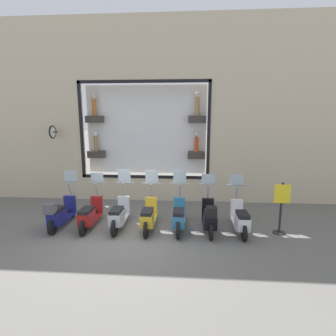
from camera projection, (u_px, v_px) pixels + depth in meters
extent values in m
plane|color=#66635E|center=(127.00, 237.00, 7.49)|extent=(120.00, 120.00, 0.00)
cube|color=beige|center=(146.00, 188.00, 10.92)|extent=(0.40, 5.17, 0.94)
cube|color=beige|center=(143.00, 48.00, 9.88)|extent=(0.40, 5.17, 2.33)
cube|color=black|center=(143.00, 81.00, 9.91)|extent=(0.04, 5.17, 0.12)
cube|color=black|center=(145.00, 177.00, 10.62)|extent=(0.04, 5.17, 0.12)
cube|color=black|center=(209.00, 131.00, 10.09)|extent=(0.04, 0.12, 3.83)
cube|color=black|center=(81.00, 130.00, 10.44)|extent=(0.04, 0.12, 3.83)
cube|color=white|center=(146.00, 130.00, 10.81)|extent=(0.04, 4.93, 3.59)
cube|color=#38332D|center=(197.00, 119.00, 10.37)|extent=(0.36, 0.68, 0.28)
cylinder|color=#9E7F4C|center=(197.00, 107.00, 10.28)|extent=(0.19, 0.19, 0.67)
sphere|color=beige|center=(197.00, 95.00, 10.19)|extent=(0.24, 0.24, 0.24)
cube|color=#38332D|center=(95.00, 119.00, 10.66)|extent=(0.36, 0.68, 0.28)
cylinder|color=#B26B2D|center=(94.00, 108.00, 10.57)|extent=(0.18, 0.18, 0.64)
sphere|color=beige|center=(94.00, 96.00, 10.49)|extent=(0.23, 0.23, 0.23)
cube|color=#38332D|center=(196.00, 155.00, 10.64)|extent=(0.36, 0.68, 0.28)
cylinder|color=#CC4C23|center=(196.00, 144.00, 10.56)|extent=(0.16, 0.16, 0.59)
sphere|color=beige|center=(197.00, 134.00, 10.48)|extent=(0.21, 0.21, 0.21)
cube|color=#38332D|center=(97.00, 154.00, 10.93)|extent=(0.36, 0.68, 0.28)
cylinder|color=#9E7F4C|center=(96.00, 144.00, 10.85)|extent=(0.17, 0.17, 0.59)
sphere|color=white|center=(96.00, 134.00, 10.77)|extent=(0.21, 0.21, 0.21)
cylinder|color=black|center=(55.00, 132.00, 10.36)|extent=(0.35, 0.05, 0.05)
torus|color=black|center=(53.00, 132.00, 10.19)|extent=(0.52, 0.06, 0.52)
cylinder|color=white|center=(53.00, 132.00, 10.19)|extent=(0.43, 0.03, 0.43)
cylinder|color=black|center=(235.00, 215.00, 8.53)|extent=(0.45, 0.09, 0.45)
cylinder|color=black|center=(244.00, 233.00, 7.22)|extent=(0.45, 0.09, 0.45)
cube|color=silver|center=(239.00, 224.00, 7.88)|extent=(1.02, 0.38, 0.06)
cube|color=silver|center=(242.00, 222.00, 7.47)|extent=(0.61, 0.35, 0.36)
cube|color=black|center=(243.00, 214.00, 7.43)|extent=(0.58, 0.31, 0.10)
cube|color=silver|center=(237.00, 208.00, 8.35)|extent=(0.12, 0.37, 0.56)
cylinder|color=gray|center=(237.00, 192.00, 8.33)|extent=(0.20, 0.06, 0.45)
cylinder|color=gray|center=(237.00, 185.00, 8.36)|extent=(0.04, 0.61, 0.04)
cube|color=silver|center=(237.00, 180.00, 8.36)|extent=(0.09, 0.42, 0.35)
cylinder|color=black|center=(207.00, 214.00, 8.58)|extent=(0.48, 0.09, 0.48)
cylinder|color=black|center=(211.00, 231.00, 7.29)|extent=(0.48, 0.09, 0.48)
cube|color=black|center=(209.00, 222.00, 7.94)|extent=(1.02, 0.38, 0.06)
cube|color=black|center=(210.00, 221.00, 7.53)|extent=(0.61, 0.35, 0.36)
cube|color=black|center=(210.00, 213.00, 7.49)|extent=(0.58, 0.31, 0.10)
cube|color=black|center=(208.00, 207.00, 8.41)|extent=(0.12, 0.37, 0.56)
cylinder|color=gray|center=(208.00, 191.00, 8.39)|extent=(0.20, 0.06, 0.45)
cylinder|color=gray|center=(208.00, 184.00, 8.42)|extent=(0.04, 0.61, 0.04)
cube|color=silver|center=(208.00, 179.00, 8.42)|extent=(0.09, 0.42, 0.34)
cube|color=black|center=(212.00, 212.00, 7.14)|extent=(0.28, 0.28, 0.28)
cylinder|color=black|center=(179.00, 213.00, 8.63)|extent=(0.50, 0.09, 0.50)
cylinder|color=black|center=(178.00, 230.00, 7.36)|extent=(0.50, 0.09, 0.50)
cube|color=teal|center=(179.00, 221.00, 8.00)|extent=(1.02, 0.38, 0.06)
cube|color=teal|center=(178.00, 219.00, 7.60)|extent=(0.61, 0.35, 0.36)
cube|color=black|center=(178.00, 212.00, 7.55)|extent=(0.58, 0.31, 0.10)
cube|color=teal|center=(179.00, 206.00, 8.48)|extent=(0.12, 0.37, 0.56)
cylinder|color=gray|center=(180.00, 190.00, 8.45)|extent=(0.20, 0.06, 0.45)
cylinder|color=gray|center=(180.00, 184.00, 8.48)|extent=(0.04, 0.60, 0.04)
cube|color=silver|center=(180.00, 177.00, 8.47)|extent=(0.11, 0.42, 0.44)
cylinder|color=black|center=(152.00, 213.00, 8.71)|extent=(0.48, 0.09, 0.48)
cylinder|color=black|center=(146.00, 229.00, 7.42)|extent=(0.48, 0.09, 0.48)
cube|color=gold|center=(149.00, 221.00, 8.07)|extent=(1.02, 0.39, 0.06)
cube|color=gold|center=(147.00, 219.00, 7.66)|extent=(0.61, 0.35, 0.36)
cube|color=black|center=(147.00, 212.00, 7.62)|extent=(0.58, 0.31, 0.10)
cube|color=gold|center=(151.00, 205.00, 8.54)|extent=(0.12, 0.37, 0.56)
cylinder|color=gray|center=(151.00, 190.00, 8.52)|extent=(0.20, 0.06, 0.45)
cylinder|color=gray|center=(152.00, 183.00, 8.54)|extent=(0.04, 0.60, 0.04)
cube|color=silver|center=(152.00, 176.00, 8.54)|extent=(0.11, 0.42, 0.44)
cylinder|color=black|center=(125.00, 212.00, 8.76)|extent=(0.51, 0.09, 0.51)
cylinder|color=black|center=(114.00, 228.00, 7.49)|extent=(0.51, 0.09, 0.51)
cube|color=#B7BCC6|center=(120.00, 220.00, 8.13)|extent=(1.02, 0.39, 0.06)
cube|color=#B7BCC6|center=(117.00, 218.00, 7.72)|extent=(0.61, 0.35, 0.36)
cube|color=black|center=(116.00, 210.00, 7.68)|extent=(0.58, 0.31, 0.10)
cube|color=#B7BCC6|center=(124.00, 204.00, 8.60)|extent=(0.12, 0.37, 0.56)
cylinder|color=gray|center=(124.00, 189.00, 8.58)|extent=(0.20, 0.06, 0.45)
cylinder|color=gray|center=(124.00, 182.00, 8.60)|extent=(0.04, 0.60, 0.04)
cube|color=silver|center=(124.00, 176.00, 8.60)|extent=(0.11, 0.42, 0.44)
cylinder|color=black|center=(98.00, 212.00, 8.84)|extent=(0.46, 0.09, 0.46)
cylinder|color=black|center=(83.00, 228.00, 7.54)|extent=(0.46, 0.09, 0.46)
cube|color=maroon|center=(91.00, 219.00, 8.20)|extent=(1.02, 0.38, 0.06)
cube|color=maroon|center=(86.00, 218.00, 7.79)|extent=(0.61, 0.35, 0.36)
cube|color=black|center=(86.00, 210.00, 7.75)|extent=(0.58, 0.31, 0.10)
cube|color=maroon|center=(97.00, 204.00, 8.67)|extent=(0.12, 0.37, 0.56)
cylinder|color=gray|center=(97.00, 189.00, 8.64)|extent=(0.20, 0.06, 0.45)
cylinder|color=gray|center=(97.00, 183.00, 8.67)|extent=(0.04, 0.60, 0.04)
cube|color=silver|center=(97.00, 177.00, 8.68)|extent=(0.08, 0.42, 0.33)
cylinder|color=black|center=(72.00, 211.00, 8.91)|extent=(0.46, 0.09, 0.46)
cylinder|color=black|center=(52.00, 227.00, 7.60)|extent=(0.46, 0.09, 0.46)
cube|color=navy|center=(63.00, 219.00, 8.26)|extent=(1.02, 0.38, 0.06)
cube|color=navy|center=(57.00, 217.00, 7.85)|extent=(0.61, 0.35, 0.36)
cube|color=black|center=(56.00, 210.00, 7.81)|extent=(0.58, 0.31, 0.10)
cube|color=navy|center=(70.00, 204.00, 8.73)|extent=(0.12, 0.37, 0.56)
cylinder|color=gray|center=(70.00, 189.00, 8.71)|extent=(0.20, 0.06, 0.45)
cylinder|color=gray|center=(70.00, 182.00, 8.74)|extent=(0.04, 0.61, 0.04)
cube|color=silver|center=(70.00, 176.00, 8.74)|extent=(0.10, 0.42, 0.39)
cube|color=#4C4C51|center=(50.00, 208.00, 7.45)|extent=(0.28, 0.28, 0.28)
cylinder|color=#232326|center=(279.00, 232.00, 7.75)|extent=(0.36, 0.36, 0.02)
cylinder|color=#232326|center=(281.00, 208.00, 7.61)|extent=(0.07, 0.07, 1.53)
cube|color=yellow|center=(282.00, 194.00, 7.50)|extent=(0.03, 0.45, 0.55)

